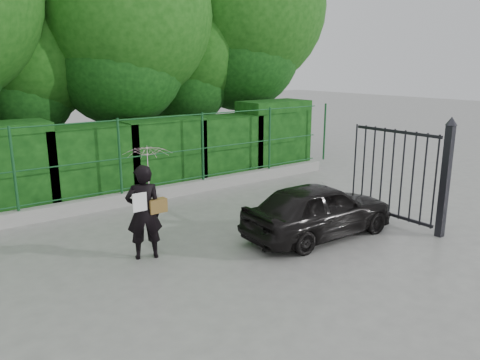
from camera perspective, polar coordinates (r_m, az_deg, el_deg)
ground at (r=7.69m, az=-3.51°, el=-11.56°), size 80.00×80.00×0.00m
kerb at (r=11.44m, az=-15.98°, el=-2.63°), size 14.00×0.25×0.30m
fence at (r=11.28m, az=-15.29°, el=2.67°), size 14.13×0.06×1.80m
hedge at (r=12.16m, az=-17.99°, el=2.31°), size 14.20×1.20×2.19m
trees at (r=14.49m, az=-17.64°, el=18.52°), size 17.10×6.15×8.08m
gate at (r=10.03m, az=21.42°, el=0.76°), size 0.22×2.33×2.36m
woman at (r=8.16m, az=-11.32°, el=-0.87°), size 0.92×0.84×1.98m
car at (r=9.29m, az=9.59°, el=-3.55°), size 3.25×1.41×1.09m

